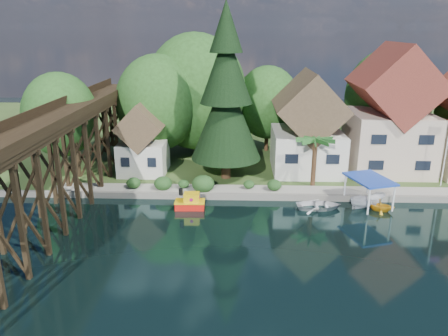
{
  "coord_description": "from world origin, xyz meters",
  "views": [
    {
      "loc": [
        -0.46,
        -31.16,
        15.88
      ],
      "look_at": [
        -1.84,
        6.0,
        3.84
      ],
      "focal_mm": 35.0,
      "sensor_mm": 36.0,
      "label": 1
    }
  ],
  "objects_px": {
    "conifer": "(226,97)",
    "palm_tree": "(315,141)",
    "house_center": "(390,118)",
    "boat_white_a": "(319,204)",
    "tugboat": "(190,202)",
    "shed": "(143,143)",
    "boat_canopy": "(368,195)",
    "trestle_bridge": "(63,153)",
    "house_left": "(308,130)",
    "boat_yellow": "(381,204)"
  },
  "relations": [
    {
      "from": "palm_tree",
      "to": "boat_yellow",
      "type": "relative_size",
      "value": 2.23
    },
    {
      "from": "tugboat",
      "to": "trestle_bridge",
      "type": "bearing_deg",
      "value": -177.29
    },
    {
      "from": "conifer",
      "to": "tugboat",
      "type": "xyz_separation_m",
      "value": [
        -3.03,
        -7.31,
        -8.56
      ]
    },
    {
      "from": "boat_canopy",
      "to": "boat_yellow",
      "type": "distance_m",
      "value": 1.38
    },
    {
      "from": "house_center",
      "to": "palm_tree",
      "type": "xyz_separation_m",
      "value": [
        -9.0,
        -5.68,
        -1.28
      ]
    },
    {
      "from": "house_left",
      "to": "house_center",
      "type": "relative_size",
      "value": 0.79
    },
    {
      "from": "house_left",
      "to": "boat_canopy",
      "type": "xyz_separation_m",
      "value": [
        4.35,
        -9.48,
        -3.91
      ]
    },
    {
      "from": "house_left",
      "to": "shed",
      "type": "height_order",
      "value": "house_left"
    },
    {
      "from": "conifer",
      "to": "boat_canopy",
      "type": "height_order",
      "value": "conifer"
    },
    {
      "from": "house_left",
      "to": "shed",
      "type": "relative_size",
      "value": 1.4
    },
    {
      "from": "shed",
      "to": "boat_white_a",
      "type": "height_order",
      "value": "shed"
    },
    {
      "from": "house_center",
      "to": "conifer",
      "type": "distance_m",
      "value": 18.43
    },
    {
      "from": "trestle_bridge",
      "to": "boat_canopy",
      "type": "distance_m",
      "value": 27.7
    },
    {
      "from": "tugboat",
      "to": "boat_canopy",
      "type": "distance_m",
      "value": 16.31
    },
    {
      "from": "tugboat",
      "to": "palm_tree",
      "type": "bearing_deg",
      "value": 23.28
    },
    {
      "from": "house_left",
      "to": "palm_tree",
      "type": "height_order",
      "value": "house_left"
    },
    {
      "from": "house_left",
      "to": "shed",
      "type": "distance_m",
      "value": 18.11
    },
    {
      "from": "palm_tree",
      "to": "tugboat",
      "type": "relative_size",
      "value": 1.92
    },
    {
      "from": "boat_canopy",
      "to": "boat_white_a",
      "type": "bearing_deg",
      "value": -173.96
    },
    {
      "from": "house_center",
      "to": "boat_canopy",
      "type": "distance_m",
      "value": 12.17
    },
    {
      "from": "house_center",
      "to": "boat_canopy",
      "type": "xyz_separation_m",
      "value": [
        -4.65,
        -9.98,
        -5.19
      ]
    },
    {
      "from": "conifer",
      "to": "palm_tree",
      "type": "relative_size",
      "value": 3.38
    },
    {
      "from": "house_left",
      "to": "trestle_bridge",
      "type": "bearing_deg",
      "value": -154.79
    },
    {
      "from": "tugboat",
      "to": "boat_white_a",
      "type": "height_order",
      "value": "tugboat"
    },
    {
      "from": "shed",
      "to": "boat_canopy",
      "type": "distance_m",
      "value": 23.88
    },
    {
      "from": "conifer",
      "to": "boat_yellow",
      "type": "bearing_deg",
      "value": -26.88
    },
    {
      "from": "boat_white_a",
      "to": "boat_yellow",
      "type": "xyz_separation_m",
      "value": [
        5.47,
        -0.26,
        0.21
      ]
    },
    {
      "from": "house_left",
      "to": "tugboat",
      "type": "xyz_separation_m",
      "value": [
        -11.92,
        -10.3,
        -4.55
      ]
    },
    {
      "from": "conifer",
      "to": "boat_white_a",
      "type": "height_order",
      "value": "conifer"
    },
    {
      "from": "house_left",
      "to": "boat_white_a",
      "type": "distance_m",
      "value": 11.01
    },
    {
      "from": "boat_white_a",
      "to": "trestle_bridge",
      "type": "bearing_deg",
      "value": 89.13
    },
    {
      "from": "tugboat",
      "to": "house_left",
      "type": "bearing_deg",
      "value": 40.85
    },
    {
      "from": "shed",
      "to": "tugboat",
      "type": "bearing_deg",
      "value": -55.36
    },
    {
      "from": "trestle_bridge",
      "to": "palm_tree",
      "type": "distance_m",
      "value": 23.69
    },
    {
      "from": "trestle_bridge",
      "to": "house_left",
      "type": "distance_m",
      "value": 25.42
    },
    {
      "from": "house_center",
      "to": "palm_tree",
      "type": "distance_m",
      "value": 10.72
    },
    {
      "from": "house_center",
      "to": "boat_white_a",
      "type": "height_order",
      "value": "house_center"
    },
    {
      "from": "palm_tree",
      "to": "boat_yellow",
      "type": "xyz_separation_m",
      "value": [
        5.35,
        -5.04,
        -4.51
      ]
    },
    {
      "from": "house_center",
      "to": "conifer",
      "type": "relative_size",
      "value": 0.77
    },
    {
      "from": "tugboat",
      "to": "conifer",
      "type": "bearing_deg",
      "value": 67.47
    },
    {
      "from": "tugboat",
      "to": "boat_white_a",
      "type": "bearing_deg",
      "value": 1.71
    },
    {
      "from": "boat_white_a",
      "to": "palm_tree",
      "type": "bearing_deg",
      "value": -4.54
    },
    {
      "from": "shed",
      "to": "palm_tree",
      "type": "distance_m",
      "value": 18.42
    },
    {
      "from": "shed",
      "to": "boat_canopy",
      "type": "bearing_deg",
      "value": -19.64
    },
    {
      "from": "trestle_bridge",
      "to": "boat_yellow",
      "type": "xyz_separation_m",
      "value": [
        28.35,
        0.61,
        -4.72
      ]
    },
    {
      "from": "conifer",
      "to": "boat_yellow",
      "type": "xyz_separation_m",
      "value": [
        14.24,
        -7.22,
        -8.52
      ]
    },
    {
      "from": "boat_yellow",
      "to": "trestle_bridge",
      "type": "bearing_deg",
      "value": 110.37
    },
    {
      "from": "conifer",
      "to": "boat_white_a",
      "type": "xyz_separation_m",
      "value": [
        8.77,
        -6.95,
        -8.73
      ]
    },
    {
      "from": "trestle_bridge",
      "to": "shed",
      "type": "height_order",
      "value": "trestle_bridge"
    },
    {
      "from": "house_center",
      "to": "tugboat",
      "type": "relative_size",
      "value": 5.02
    }
  ]
}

